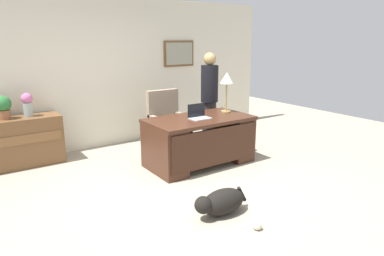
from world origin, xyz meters
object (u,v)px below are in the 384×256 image
credenza (11,143)px  potted_plant (3,106)px  desk (200,140)px  dog_toy_ball (257,225)px  laptop (198,115)px  dog_lying (221,202)px  vase_with_flowers (27,104)px  armchair (167,125)px  person_standing (209,98)px  desk_lamp (227,81)px

credenza → potted_plant: (-0.04, 0.00, 0.59)m
desk → dog_toy_ball: 2.11m
credenza → laptop: bearing=-32.2°
potted_plant → dog_toy_ball: (1.88, -3.53, -0.93)m
desk → potted_plant: size_ratio=4.62×
credenza → dog_lying: bearing=-60.3°
dog_toy_ball → desk: bearing=71.2°
dog_lying → potted_plant: (-1.77, 3.05, 0.83)m
credenza → vase_with_flowers: vase_with_flowers is taller
desk → armchair: bearing=96.6°
desk → armchair: armchair is taller
dog_toy_ball → dog_lying: bearing=103.0°
dog_lying → dog_toy_ball: (0.11, -0.48, -0.11)m
dog_lying → vase_with_flowers: (-1.43, 3.05, 0.83)m
armchair → person_standing: size_ratio=0.63×
person_standing → laptop: bearing=-135.7°
potted_plant → desk: bearing=-31.4°
person_standing → laptop: size_ratio=5.39×
armchair → desk_lamp: (0.72, -0.75, 0.81)m
armchair → laptop: 0.93m
potted_plant → desk_lamp: bearing=-24.5°
credenza → dog_lying: credenza is taller
credenza → potted_plant: 0.59m
desk_lamp → dog_toy_ball: bearing=-121.7°
vase_with_flowers → potted_plant: 0.34m
armchair → dog_lying: bearing=-106.2°
vase_with_flowers → dog_toy_ball: (1.55, -3.53, -0.94)m
desk_lamp → armchair: bearing=133.8°
credenza → person_standing: 3.42m
dog_lying → laptop: bearing=63.5°
desk → potted_plant: 3.05m
desk_lamp → vase_with_flowers: bearing=153.0°
person_standing → vase_with_flowers: (-3.00, 0.76, 0.09)m
credenza → dog_toy_ball: credenza is taller
armchair → vase_with_flowers: vase_with_flowers is taller
laptop → credenza: bearing=147.8°
desk → armchair: (-0.10, 0.86, 0.08)m
desk → armchair: size_ratio=1.52×
person_standing → dog_lying: bearing=-124.3°
laptop → potted_plant: bearing=148.2°
vase_with_flowers → desk: bearing=-35.2°
dog_lying → vase_with_flowers: 3.47m
laptop → dog_lying: bearing=-116.5°
person_standing → desk: bearing=-134.3°
armchair → dog_lying: armchair is taller
dog_lying → vase_with_flowers: size_ratio=2.00×
laptop → desk_lamp: size_ratio=0.48×
desk → credenza: bearing=148.2°
desk_lamp → vase_with_flowers: 3.19m
armchair → potted_plant: potted_plant is taller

